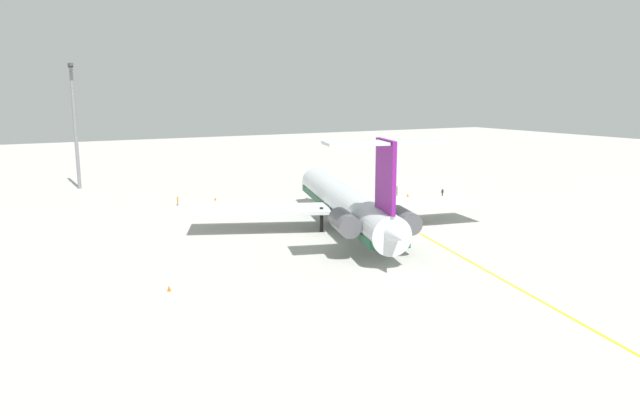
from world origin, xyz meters
The scene contains 10 objects.
ground centered at (0.00, 0.00, 0.00)m, with size 369.17×369.17×0.00m, color #B7B5AD.
main_jetliner centered at (3.67, 7.81, 3.88)m, with size 47.82×42.92×14.24m.
ground_crew_near_nose centered at (18.29, -21.91, 1.04)m, with size 0.26×0.40×1.65m.
ground_crew_near_tail centered at (34.13, 23.49, 1.04)m, with size 0.41×0.26×1.65m.
ground_crew_portside centered at (24.25, -15.88, 1.13)m, with size 0.44×0.29×1.79m.
safety_cone_nose centered at (22.22, -16.89, 0.28)m, with size 0.40×0.40×0.55m, color #EA590F.
safety_cone_wingtip centered at (-10.71, 37.14, 0.28)m, with size 0.40×0.40×0.55m, color #EA590F.
safety_cone_tail centered at (35.72, 16.15, 0.28)m, with size 0.40×0.40×0.55m, color #EA590F.
taxiway_centreline centered at (4.98, -2.14, 0.00)m, with size 100.73×0.36×0.01m, color gold.
light_mast centered at (62.01, 35.76, 13.63)m, with size 4.00×0.70×24.83m.
Camera 1 is at (-68.35, 51.78, 19.50)m, focal length 34.14 mm.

